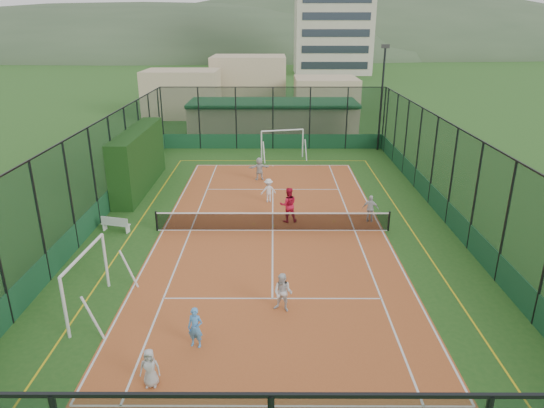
{
  "coord_description": "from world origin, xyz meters",
  "views": [
    {
      "loc": [
        0.03,
        -22.25,
        9.74
      ],
      "look_at": [
        -0.03,
        0.61,
        1.2
      ],
      "focal_mm": 32.0,
      "sensor_mm": 36.0,
      "label": 1
    }
  ],
  "objects_px": {
    "floodlight_ne": "(381,99)",
    "clubhouse": "(273,118)",
    "futsal_goal_near": "(87,282)",
    "coach": "(288,205)",
    "child_far_left": "(268,190)",
    "futsal_goal_far": "(282,144)",
    "child_near_mid": "(195,328)",
    "child_near_right": "(283,293)",
    "white_bench": "(116,224)",
    "child_far_right": "(371,209)",
    "child_near_left": "(150,368)",
    "child_far_back": "(259,169)"
  },
  "relations": [
    {
      "from": "child_far_left",
      "to": "child_far_right",
      "type": "xyz_separation_m",
      "value": [
        5.33,
        -2.99,
        0.02
      ]
    },
    {
      "from": "white_bench",
      "to": "child_far_left",
      "type": "height_order",
      "value": "child_far_left"
    },
    {
      "from": "white_bench",
      "to": "coach",
      "type": "distance_m",
      "value": 8.72
    },
    {
      "from": "child_far_left",
      "to": "futsal_goal_far",
      "type": "bearing_deg",
      "value": -111.21
    },
    {
      "from": "child_far_left",
      "to": "child_near_right",
      "type": "bearing_deg",
      "value": 77.58
    },
    {
      "from": "floodlight_ne",
      "to": "child_far_left",
      "type": "height_order",
      "value": "floodlight_ne"
    },
    {
      "from": "clubhouse",
      "to": "child_near_right",
      "type": "relative_size",
      "value": 10.4
    },
    {
      "from": "futsal_goal_near",
      "to": "child_far_left",
      "type": "xyz_separation_m",
      "value": [
        6.34,
        11.33,
        -0.41
      ]
    },
    {
      "from": "futsal_goal_far",
      "to": "child_near_right",
      "type": "height_order",
      "value": "futsal_goal_far"
    },
    {
      "from": "child_far_left",
      "to": "floodlight_ne",
      "type": "bearing_deg",
      "value": -141.05
    },
    {
      "from": "child_near_right",
      "to": "child_far_back",
      "type": "distance_m",
      "value": 15.69
    },
    {
      "from": "floodlight_ne",
      "to": "clubhouse",
      "type": "xyz_separation_m",
      "value": [
        -8.6,
        5.4,
        -2.55
      ]
    },
    {
      "from": "futsal_goal_near",
      "to": "child_near_right",
      "type": "bearing_deg",
      "value": -86.49
    },
    {
      "from": "coach",
      "to": "child_far_right",
      "type": "bearing_deg",
      "value": 172.1
    },
    {
      "from": "futsal_goal_near",
      "to": "child_near_left",
      "type": "relative_size",
      "value": 2.9
    },
    {
      "from": "floodlight_ne",
      "to": "child_far_back",
      "type": "bearing_deg",
      "value": -139.28
    },
    {
      "from": "white_bench",
      "to": "child_near_mid",
      "type": "height_order",
      "value": "child_near_mid"
    },
    {
      "from": "child_near_right",
      "to": "child_far_right",
      "type": "xyz_separation_m",
      "value": [
        4.71,
        8.4,
        -0.01
      ]
    },
    {
      "from": "child_near_mid",
      "to": "coach",
      "type": "bearing_deg",
      "value": 87.22
    },
    {
      "from": "child_near_left",
      "to": "floodlight_ne",
      "type": "bearing_deg",
      "value": 63.58
    },
    {
      "from": "child_near_right",
      "to": "coach",
      "type": "height_order",
      "value": "coach"
    },
    {
      "from": "futsal_goal_near",
      "to": "coach",
      "type": "height_order",
      "value": "futsal_goal_near"
    },
    {
      "from": "child_near_mid",
      "to": "child_near_right",
      "type": "xyz_separation_m",
      "value": [
        2.82,
        2.06,
        0.04
      ]
    },
    {
      "from": "child_near_left",
      "to": "child_far_back",
      "type": "xyz_separation_m",
      "value": [
        2.57,
        19.5,
        0.16
      ]
    },
    {
      "from": "child_near_right",
      "to": "coach",
      "type": "xyz_separation_m",
      "value": [
        0.43,
        8.4,
        0.2
      ]
    },
    {
      "from": "child_far_back",
      "to": "coach",
      "type": "relative_size",
      "value": 0.82
    },
    {
      "from": "child_far_back",
      "to": "coach",
      "type": "distance_m",
      "value": 7.43
    },
    {
      "from": "child_near_mid",
      "to": "child_near_left",
      "type": "bearing_deg",
      "value": -104.93
    },
    {
      "from": "clubhouse",
      "to": "child_near_mid",
      "type": "distance_m",
      "value": 31.37
    },
    {
      "from": "child_near_mid",
      "to": "child_far_right",
      "type": "bearing_deg",
      "value": 68.74
    },
    {
      "from": "child_far_left",
      "to": "white_bench",
      "type": "bearing_deg",
      "value": 14.01
    },
    {
      "from": "child_near_left",
      "to": "coach",
      "type": "height_order",
      "value": "coach"
    },
    {
      "from": "child_near_mid",
      "to": "child_near_right",
      "type": "relative_size",
      "value": 0.94
    },
    {
      "from": "white_bench",
      "to": "child_far_right",
      "type": "bearing_deg",
      "value": 20.18
    },
    {
      "from": "child_far_left",
      "to": "child_far_back",
      "type": "bearing_deg",
      "value": -97.04
    },
    {
      "from": "clubhouse",
      "to": "child_far_right",
      "type": "bearing_deg",
      "value": -76.26
    },
    {
      "from": "clubhouse",
      "to": "futsal_goal_near",
      "type": "distance_m",
      "value": 29.88
    },
    {
      "from": "white_bench",
      "to": "child_far_left",
      "type": "relative_size",
      "value": 1.06
    },
    {
      "from": "child_near_mid",
      "to": "child_near_right",
      "type": "height_order",
      "value": "child_near_right"
    },
    {
      "from": "coach",
      "to": "child_near_right",
      "type": "bearing_deg",
      "value": 79.17
    },
    {
      "from": "futsal_goal_far",
      "to": "child_near_mid",
      "type": "distance_m",
      "value": 23.42
    },
    {
      "from": "white_bench",
      "to": "futsal_goal_far",
      "type": "relative_size",
      "value": 0.44
    },
    {
      "from": "clubhouse",
      "to": "child_near_right",
      "type": "height_order",
      "value": "clubhouse"
    },
    {
      "from": "futsal_goal_near",
      "to": "child_near_mid",
      "type": "xyz_separation_m",
      "value": [
        4.15,
        -2.12,
        -0.42
      ]
    },
    {
      "from": "child_near_left",
      "to": "child_near_right",
      "type": "bearing_deg",
      "value": 42.38
    },
    {
      "from": "white_bench",
      "to": "futsal_goal_near",
      "type": "relative_size",
      "value": 0.42
    },
    {
      "from": "floodlight_ne",
      "to": "coach",
      "type": "xyz_separation_m",
      "value": [
        -7.79,
        -15.4,
        -3.19
      ]
    },
    {
      "from": "child_near_mid",
      "to": "coach",
      "type": "height_order",
      "value": "coach"
    },
    {
      "from": "futsal_goal_far",
      "to": "child_far_right",
      "type": "relative_size",
      "value": 2.34
    },
    {
      "from": "clubhouse",
      "to": "white_bench",
      "type": "distance_m",
      "value": 23.46
    }
  ]
}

